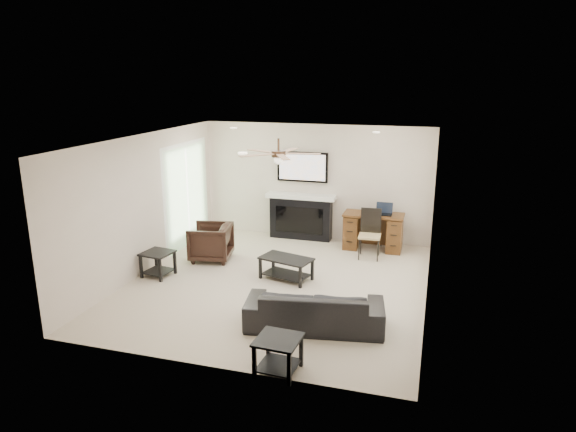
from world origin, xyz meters
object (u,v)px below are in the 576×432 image
fireplace_unit (301,196)px  coffee_table (286,269)px  sofa (315,309)px  desk (373,232)px  armchair (211,242)px

fireplace_unit → coffee_table: bearing=-81.0°
sofa → fireplace_unit: bearing=-81.5°
fireplace_unit → desk: size_ratio=1.57×
coffee_table → fireplace_unit: size_ratio=0.47×
desk → armchair: bearing=-152.8°
sofa → coffee_table: sofa is taller
coffee_table → fireplace_unit: bearing=114.1°
sofa → fireplace_unit: size_ratio=1.03×
armchair → fireplace_unit: (1.33, 1.80, 0.60)m
armchair → desk: bearing=106.7°
coffee_table → desk: 2.42m
armchair → coffee_table: armchair is taller
sofa → coffee_table: bearing=-70.0°
sofa → coffee_table: (-0.90, 1.60, -0.09)m
sofa → desk: size_ratio=1.61×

